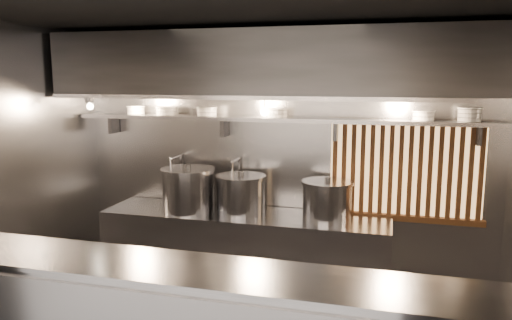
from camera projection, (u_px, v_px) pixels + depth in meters
The scene contains 20 objects.
ceiling at pixel (238, 11), 3.74m from camera, with size 4.50×4.50×0.00m, color black.
wall_back at pixel (280, 162), 5.40m from camera, with size 4.50×4.50×0.00m, color gray.
wall_left at pixel (5, 178), 4.56m from camera, with size 3.00×3.00×0.00m, color gray.
cooking_bench at pixel (244, 255), 5.28m from camera, with size 3.00×0.70×0.90m, color #9D9DA2.
bowl_shelf at pixel (277, 119), 5.15m from camera, with size 4.40×0.34×0.04m, color #9D9DA2.
exhaust_hood at pixel (272, 65), 4.85m from camera, with size 4.40×0.81×0.65m.
wood_screen at pixel (405, 171), 5.02m from camera, with size 1.56×0.09×1.04m.
faucet_left at pixel (178, 168), 5.59m from camera, with size 0.04×0.30×0.50m.
faucet_right at pixel (237, 171), 5.41m from camera, with size 0.04×0.30×0.50m.
heat_lamp at pixel (89, 101), 5.17m from camera, with size 0.25×0.35×0.20m.
pendant_bulb at pixel (265, 112), 5.05m from camera, with size 0.09×0.09×0.19m.
stock_pot_left at pixel (188, 189), 5.28m from camera, with size 0.71×0.71×0.50m.
stock_pot_mid at pixel (241, 194), 5.21m from camera, with size 0.66×0.66×0.44m.
stock_pot_right at pixel (327, 200), 4.98m from camera, with size 0.67×0.67×0.43m.
bowl_stack_0 at pixel (136, 110), 5.56m from camera, with size 0.21×0.21×0.09m.
bowl_stack_1 at pixel (167, 111), 5.46m from camera, with size 0.25×0.25×0.09m.
bowl_stack_2 at pixel (207, 111), 5.34m from camera, with size 0.22×0.22×0.09m.
bowl_stack_3 at pixel (278, 113), 5.14m from camera, with size 0.22×0.22×0.09m.
bowl_stack_4 at pixel (423, 115), 4.76m from camera, with size 0.21×0.21×0.09m.
bowl_stack_5 at pixel (469, 114), 4.65m from camera, with size 0.23×0.23×0.13m.
Camera 1 is at (1.16, -3.70, 2.31)m, focal length 35.00 mm.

